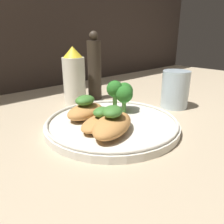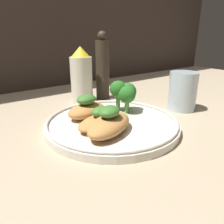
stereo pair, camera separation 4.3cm
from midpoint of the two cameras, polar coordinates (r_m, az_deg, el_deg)
name	(u,v)px [view 2 (the right image)]	position (r cm, az deg, el deg)	size (l,w,h in cm)	color
ground_plane	(112,130)	(44.30, 2.78, -4.80)	(180.00, 180.00, 1.00)	tan
plate	(112,123)	(43.69, 2.81, -3.02)	(26.54, 26.54, 2.00)	silver
grilled_meat_front	(109,123)	(37.92, 2.50, -3.02)	(12.73, 10.22, 4.98)	#BC7F42
grilled_meat_middle	(100,120)	(40.60, -0.05, -2.17)	(11.62, 7.92, 3.90)	#BC7F42
grilled_meat_back	(87,109)	(45.21, -3.93, 0.84)	(9.88, 7.20, 4.85)	#BC7F42
broccoli_bunch	(124,92)	(48.13, 5.80, 5.11)	(5.58, 6.14, 6.88)	#569942
sauce_bottle	(81,77)	(58.84, -5.91, 9.18)	(5.76, 5.76, 14.92)	silver
pepper_grinder	(103,69)	(62.32, -0.49, 11.27)	(3.79, 3.79, 18.59)	#382D23
drinking_glass	(183,91)	(56.76, 20.04, 5.12)	(6.78, 6.78, 9.32)	silver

